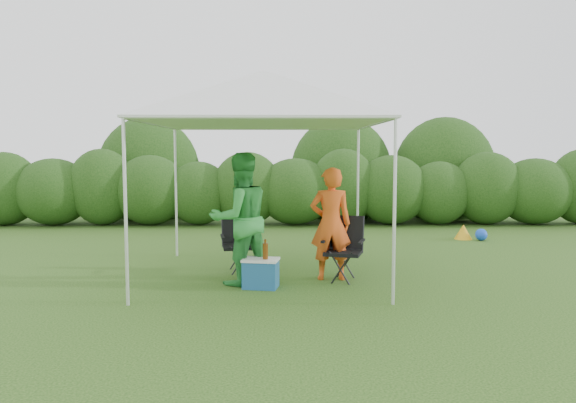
{
  "coord_description": "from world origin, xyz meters",
  "views": [
    {
      "loc": [
        0.23,
        -7.22,
        1.73
      ],
      "look_at": [
        0.33,
        0.4,
        1.05
      ],
      "focal_mm": 35.0,
      "sensor_mm": 36.0,
      "label": 1
    }
  ],
  "objects_px": {
    "canopy": "(264,98)",
    "man": "(331,224)",
    "chair_right": "(344,244)",
    "woman": "(240,219)",
    "chair_left": "(238,239)",
    "cooler": "(261,273)"
  },
  "relations": [
    {
      "from": "canopy",
      "to": "man",
      "type": "xyz_separation_m",
      "value": [
        0.9,
        -0.23,
        -1.7
      ]
    },
    {
      "from": "chair_right",
      "to": "woman",
      "type": "height_order",
      "value": "woman"
    },
    {
      "from": "chair_right",
      "to": "man",
      "type": "distance_m",
      "value": 0.33
    },
    {
      "from": "man",
      "to": "chair_left",
      "type": "bearing_deg",
      "value": -24.74
    },
    {
      "from": "woman",
      "to": "cooler",
      "type": "height_order",
      "value": "woman"
    },
    {
      "from": "chair_right",
      "to": "man",
      "type": "bearing_deg",
      "value": -167.92
    },
    {
      "from": "chair_left",
      "to": "man",
      "type": "bearing_deg",
      "value": -32.85
    },
    {
      "from": "cooler",
      "to": "man",
      "type": "bearing_deg",
      "value": 36.53
    },
    {
      "from": "canopy",
      "to": "chair_right",
      "type": "relative_size",
      "value": 3.61
    },
    {
      "from": "chair_right",
      "to": "chair_left",
      "type": "relative_size",
      "value": 1.04
    },
    {
      "from": "chair_right",
      "to": "cooler",
      "type": "height_order",
      "value": "chair_right"
    },
    {
      "from": "man",
      "to": "woman",
      "type": "height_order",
      "value": "woman"
    },
    {
      "from": "cooler",
      "to": "chair_left",
      "type": "bearing_deg",
      "value": 119.09
    },
    {
      "from": "chair_left",
      "to": "man",
      "type": "xyz_separation_m",
      "value": [
        1.29,
        -0.57,
        0.3
      ]
    },
    {
      "from": "canopy",
      "to": "chair_right",
      "type": "xyz_separation_m",
      "value": [
        1.08,
        -0.25,
        -1.98
      ]
    },
    {
      "from": "chair_left",
      "to": "woman",
      "type": "bearing_deg",
      "value": -92.53
    },
    {
      "from": "chair_left",
      "to": "woman",
      "type": "height_order",
      "value": "woman"
    },
    {
      "from": "canopy",
      "to": "woman",
      "type": "distance_m",
      "value": 1.7
    },
    {
      "from": "woman",
      "to": "chair_left",
      "type": "bearing_deg",
      "value": -111.6
    },
    {
      "from": "canopy",
      "to": "man",
      "type": "distance_m",
      "value": 1.94
    },
    {
      "from": "cooler",
      "to": "woman",
      "type": "bearing_deg",
      "value": 150.55
    },
    {
      "from": "chair_right",
      "to": "man",
      "type": "relative_size",
      "value": 0.56
    }
  ]
}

